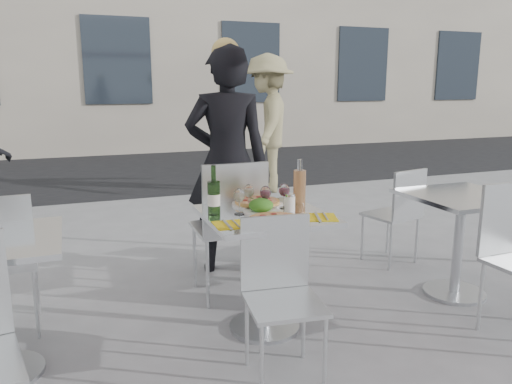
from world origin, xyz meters
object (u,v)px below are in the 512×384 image
object	(u,v)px
carafe	(300,186)
wineglass_white_a	(239,196)
salad_plate	(261,207)
chair_near	(280,283)
wine_bottle	(214,196)
pedestrian_b	(267,124)
pizza_far	(257,202)
napkin_right	(321,217)
chair_far	(231,219)
wineglass_red_a	(265,194)
wineglass_red_b	(284,191)
woman_diner	(227,162)
sugar_shaker	(290,202)
wineglass_white_b	(249,192)
side_chair_rfar	(399,208)
main_table	(265,247)
side_table_right	(460,223)
pizza_near	(276,220)
napkin_left	(231,224)

from	to	relation	value
carafe	wineglass_white_a	distance (m)	0.46
salad_plate	carafe	size ratio (longest dim) A/B	0.76
chair_near	wine_bottle	size ratio (longest dim) A/B	2.81
pedestrian_b	pizza_far	bearing A→B (deg)	2.04
pizza_far	napkin_right	bearing A→B (deg)	-60.57
chair_far	wineglass_red_a	distance (m)	0.52
wineglass_red_b	woman_diner	bearing A→B (deg)	93.60
wineglass_red_b	carafe	bearing A→B (deg)	26.62
chair_far	woman_diner	world-z (taller)	woman_diner
wine_bottle	salad_plate	bearing A→B (deg)	-10.96
pedestrian_b	chair_far	bearing A→B (deg)	-0.91
napkin_right	chair_far	bearing A→B (deg)	134.42
woman_diner	salad_plate	size ratio (longest dim) A/B	8.21
napkin_right	sugar_shaker	bearing A→B (deg)	135.85
chair_near	wineglass_red_b	distance (m)	0.70
wineglass_white_a	wineglass_white_b	bearing A→B (deg)	44.62
carafe	wineglass_white_a	world-z (taller)	carafe
chair_near	side_chair_rfar	bearing A→B (deg)	42.68
wineglass_red_a	chair_near	bearing A→B (deg)	-102.98
napkin_right	salad_plate	bearing A→B (deg)	160.39
wineglass_red_a	sugar_shaker	bearing A→B (deg)	-17.92
main_table	wineglass_white_b	bearing A→B (deg)	112.46
side_table_right	sugar_shaker	world-z (taller)	sugar_shaker
pizza_near	napkin_right	bearing A→B (deg)	-1.87
sugar_shaker	napkin_right	distance (m)	0.24
pizza_near	wineglass_white_a	distance (m)	0.29
carafe	napkin_right	bearing A→B (deg)	-94.81
side_chair_rfar	pedestrian_b	distance (m)	3.23
side_table_right	napkin_left	world-z (taller)	napkin_left
carafe	napkin_left	bearing A→B (deg)	-150.70
pizza_near	wine_bottle	distance (m)	0.41
pedestrian_b	napkin_left	distance (m)	4.45
side_table_right	pizza_near	bearing A→B (deg)	-172.65
side_chair_rfar	carafe	world-z (taller)	carafe
side_table_right	chair_near	xyz separation A→B (m)	(-1.59, -0.46, -0.05)
carafe	wineglass_red_b	xyz separation A→B (m)	(-0.14, -0.07, -0.01)
side_table_right	carafe	distance (m)	1.25
main_table	wine_bottle	bearing A→B (deg)	165.15
pizza_far	salad_plate	xyz separation A→B (m)	(-0.05, -0.19, 0.02)
pizza_far	wineglass_red_a	bearing A→B (deg)	-93.43
main_table	wineglass_red_b	xyz separation A→B (m)	(0.16, 0.08, 0.32)
salad_plate	side_table_right	bearing A→B (deg)	-0.90
chair_far	napkin_right	bearing A→B (deg)	116.10
pedestrian_b	carafe	bearing A→B (deg)	5.99
pizza_far	wineglass_red_b	bearing A→B (deg)	-46.55
chair_near	wineglass_red_a	world-z (taller)	wineglass_red_a
pizza_near	woman_diner	bearing A→B (deg)	85.07
side_table_right	wineglass_white_b	distance (m)	1.59
pizza_far	wine_bottle	distance (m)	0.37
napkin_left	wine_bottle	bearing A→B (deg)	98.84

